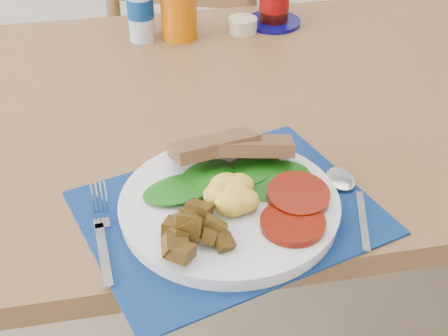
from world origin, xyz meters
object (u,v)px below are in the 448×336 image
breakfast_plate (226,202)px  jam_on_saucer (274,3)px  water_bottle (140,2)px  juice_glass (179,14)px  chair_far (192,30)px

breakfast_plate → jam_on_saucer: jam_on_saucer is taller
water_bottle → jam_on_saucer: size_ratio=1.56×
water_bottle → juice_glass: size_ratio=1.78×
water_bottle → jam_on_saucer: (0.31, 0.03, -0.04)m
chair_far → water_bottle: bearing=89.2°
water_bottle → jam_on_saucer: bearing=5.0°
breakfast_plate → jam_on_saucer: bearing=67.3°
jam_on_saucer → chair_far: bearing=111.8°
chair_far → juice_glass: bearing=100.5°
jam_on_saucer → juice_glass: bearing=-171.9°
chair_far → jam_on_saucer: bearing=134.1°
breakfast_plate → juice_glass: 0.63m
chair_far → juice_glass: size_ratio=10.48×
chair_far → breakfast_plate: size_ratio=3.75×
chair_far → breakfast_plate: bearing=106.6°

